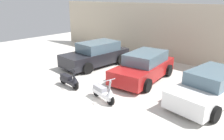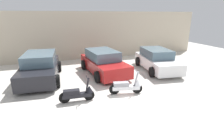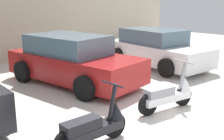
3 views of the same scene
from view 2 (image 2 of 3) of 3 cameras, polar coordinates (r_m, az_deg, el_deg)
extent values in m
plane|color=silver|center=(6.54, 3.18, -12.17)|extent=(28.00, 28.00, 0.00)
cube|color=beige|center=(13.33, -9.66, 10.92)|extent=(19.60, 0.12, 3.48)
cylinder|color=black|center=(7.03, -7.47, -8.10)|extent=(0.43, 0.10, 0.43)
cylinder|color=black|center=(6.99, -15.25, -8.76)|extent=(0.43, 0.10, 0.43)
cube|color=black|center=(6.97, -11.37, -8.06)|extent=(1.13, 0.34, 0.15)
cube|color=black|center=(6.90, -13.12, -7.02)|extent=(0.64, 0.29, 0.17)
cylinder|color=black|center=(6.85, -8.03, -4.91)|extent=(0.20, 0.09, 0.60)
cylinder|color=black|center=(6.74, -8.14, -2.55)|extent=(0.06, 0.49, 0.03)
cone|color=black|center=(6.92, -7.42, -6.11)|extent=(0.30, 0.30, 0.28)
cylinder|color=black|center=(7.62, 8.20, -5.93)|extent=(0.45, 0.17, 0.45)
cylinder|color=black|center=(7.44, 0.77, -6.34)|extent=(0.45, 0.17, 0.45)
cube|color=silver|center=(7.49, 4.54, -5.76)|extent=(1.19, 0.52, 0.15)
cube|color=gray|center=(7.39, 2.97, -4.67)|extent=(0.69, 0.39, 0.17)
cylinder|color=gray|center=(7.44, 7.95, -2.80)|extent=(0.22, 0.12, 0.63)
cylinder|color=gray|center=(7.34, 8.06, -0.49)|extent=(0.14, 0.51, 0.03)
cone|color=silver|center=(7.52, 8.42, -3.98)|extent=(0.36, 0.36, 0.29)
cube|color=black|center=(9.72, -22.31, -0.10)|extent=(2.00, 4.15, 0.67)
cube|color=slate|center=(9.80, -22.54, 3.65)|extent=(1.66, 2.37, 0.53)
cylinder|color=black|center=(8.51, -17.40, -3.41)|extent=(0.26, 0.63, 0.61)
cylinder|color=black|center=(8.81, -28.76, -4.14)|extent=(0.26, 0.63, 0.61)
cylinder|color=black|center=(10.88, -16.86, 1.19)|extent=(0.26, 0.63, 0.61)
cylinder|color=black|center=(11.11, -25.82, 0.50)|extent=(0.26, 0.63, 0.61)
cube|color=maroon|center=(9.99, -2.65, 1.58)|extent=(2.01, 4.02, 0.65)
cube|color=slate|center=(10.05, -3.21, 5.07)|extent=(1.64, 2.31, 0.51)
cylinder|color=black|center=(9.37, 4.93, -0.78)|extent=(0.26, 0.61, 0.59)
cylinder|color=black|center=(8.69, -4.71, -2.26)|extent=(0.26, 0.61, 0.59)
cylinder|color=black|center=(11.42, -1.06, 2.67)|extent=(0.26, 0.61, 0.59)
cylinder|color=black|center=(10.87, -9.16, 1.67)|extent=(0.26, 0.61, 0.59)
cube|color=white|center=(10.96, 14.50, 2.39)|extent=(2.05, 3.91, 0.62)
cube|color=slate|center=(11.03, 14.23, 5.47)|extent=(1.64, 2.25, 0.49)
cylinder|color=black|center=(10.43, 21.12, -0.08)|extent=(0.27, 0.59, 0.57)
cylinder|color=black|center=(9.68, 12.99, -0.65)|extent=(0.27, 0.59, 0.57)
cylinder|color=black|center=(12.36, 15.55, 3.13)|extent=(0.27, 0.59, 0.57)
cylinder|color=black|center=(11.73, 8.47, 2.83)|extent=(0.27, 0.59, 0.57)
camera|label=1|loc=(8.22, 68.16, 11.27)|focal=35.00mm
camera|label=3|loc=(3.88, -47.34, -3.20)|focal=45.00mm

